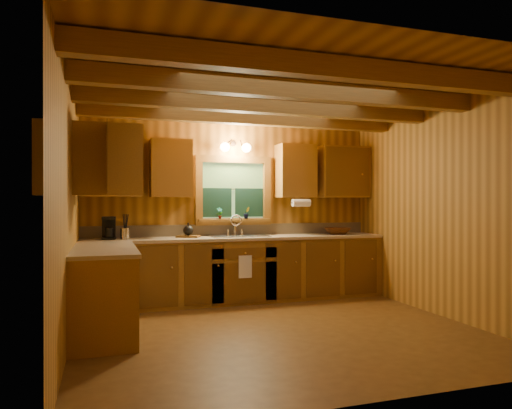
{
  "coord_description": "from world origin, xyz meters",
  "views": [
    {
      "loc": [
        -1.78,
        -4.7,
        1.37
      ],
      "look_at": [
        0.0,
        0.8,
        1.35
      ],
      "focal_mm": 32.92,
      "sensor_mm": 36.0,
      "label": 1
    }
  ],
  "objects_px": {
    "coffee_maker": "(109,228)",
    "wicker_basket": "(337,231)",
    "sink": "(238,240)",
    "cutting_board": "(188,236)"
  },
  "relations": [
    {
      "from": "coffee_maker",
      "to": "wicker_basket",
      "type": "bearing_deg",
      "value": 3.5
    },
    {
      "from": "coffee_maker",
      "to": "wicker_basket",
      "type": "distance_m",
      "value": 3.26
    },
    {
      "from": "coffee_maker",
      "to": "sink",
      "type": "bearing_deg",
      "value": 3.79
    },
    {
      "from": "sink",
      "to": "wicker_basket",
      "type": "xyz_separation_m",
      "value": [
        1.53,
        -0.03,
        0.09
      ]
    },
    {
      "from": "sink",
      "to": "coffee_maker",
      "type": "relative_size",
      "value": 2.78
    },
    {
      "from": "coffee_maker",
      "to": "wicker_basket",
      "type": "xyz_separation_m",
      "value": [
        3.26,
        -0.04,
        -0.1
      ]
    },
    {
      "from": "sink",
      "to": "coffee_maker",
      "type": "xyz_separation_m",
      "value": [
        -1.73,
        0.01,
        0.19
      ]
    },
    {
      "from": "wicker_basket",
      "to": "sink",
      "type": "bearing_deg",
      "value": 179.0
    },
    {
      "from": "coffee_maker",
      "to": "wicker_basket",
      "type": "height_order",
      "value": "coffee_maker"
    },
    {
      "from": "coffee_maker",
      "to": "cutting_board",
      "type": "relative_size",
      "value": 0.99
    }
  ]
}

